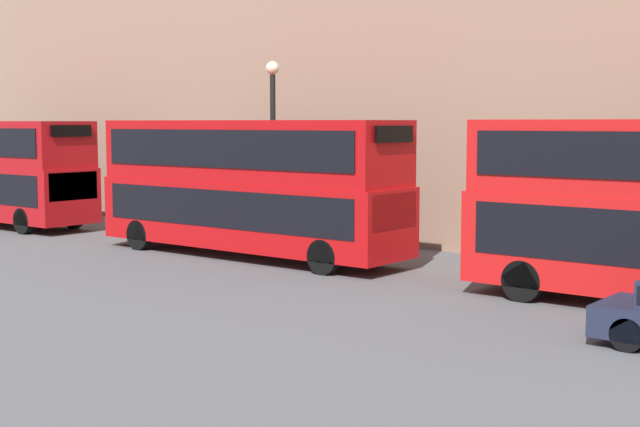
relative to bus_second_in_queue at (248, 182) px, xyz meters
The scene contains 3 objects.
bus_second_in_queue is the anchor object (origin of this frame).
street_lamp 2.35m from the bus_second_in_queue, 16.29° to the left, with size 0.44×0.44×6.22m.
pedestrian 4.36m from the bus_second_in_queue, 45.45° to the left, with size 0.36×0.36×1.67m.
Camera 1 is at (-18.76, -0.86, 4.24)m, focal length 50.00 mm.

